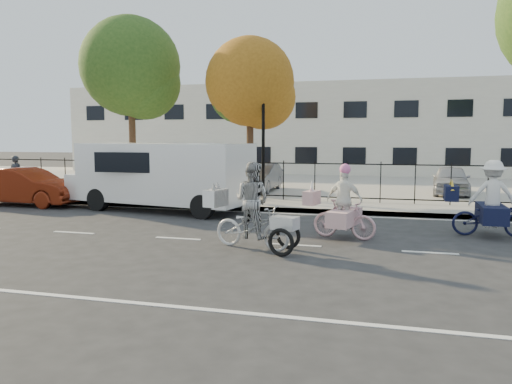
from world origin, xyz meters
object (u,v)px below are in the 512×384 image
(bull_bike, at_px, (490,206))
(lot_car_c, at_px, (260,177))
(white_van, at_px, (161,174))
(pedestrian, at_px, (17,175))
(red_sedan, at_px, (27,187))
(lot_car_a, at_px, (130,173))
(lot_car_d, at_px, (451,180))
(zebra_trike, at_px, (252,215))
(lamppost, at_px, (263,122))
(unicorn_bike, at_px, (343,211))

(bull_bike, xyz_separation_m, lot_car_c, (-8.03, 7.64, -0.02))
(white_van, relative_size, pedestrian, 4.22)
(red_sedan, distance_m, lot_car_a, 6.29)
(lot_car_d, bearing_deg, zebra_trike, -111.31)
(white_van, bearing_deg, lamppost, 49.59)
(lamppost, bearing_deg, red_sedan, -162.96)
(pedestrian, xyz_separation_m, lot_car_a, (2.79, 4.39, -0.19))
(lot_car_d, bearing_deg, lot_car_c, -169.25)
(zebra_trike, bearing_deg, lot_car_c, 28.56)
(lot_car_c, bearing_deg, bull_bike, -43.30)
(lamppost, height_order, pedestrian, lamppost)
(unicorn_bike, distance_m, pedestrian, 14.79)
(zebra_trike, bearing_deg, lamppost, 27.32)
(zebra_trike, bearing_deg, white_van, 58.27)
(red_sedan, height_order, lot_car_a, lot_car_a)
(lot_car_c, bearing_deg, pedestrian, -157.59)
(pedestrian, bearing_deg, zebra_trike, 150.67)
(lot_car_a, bearing_deg, zebra_trike, -29.75)
(unicorn_bike, bearing_deg, pedestrian, 84.42)
(unicorn_bike, xyz_separation_m, bull_bike, (3.61, 1.22, 0.09))
(zebra_trike, relative_size, lot_car_c, 0.63)
(lot_car_a, height_order, lot_car_c, lot_car_a)
(zebra_trike, height_order, bull_bike, zebra_trike)
(zebra_trike, relative_size, red_sedan, 0.55)
(zebra_trike, xyz_separation_m, pedestrian, (-12.03, 6.67, 0.19))
(lot_car_c, distance_m, lot_car_d, 8.08)
(lot_car_a, bearing_deg, pedestrian, -102.07)
(white_van, height_order, pedestrian, white_van)
(white_van, bearing_deg, lot_car_d, 42.75)
(bull_bike, height_order, lot_car_d, bull_bike)
(zebra_trike, height_order, lot_car_a, zebra_trike)
(pedestrian, bearing_deg, lamppost, -176.34)
(pedestrian, distance_m, lot_car_c, 10.27)
(lot_car_c, xyz_separation_m, lot_car_d, (8.03, 0.88, -0.01))
(white_van, relative_size, lot_car_d, 1.94)
(zebra_trike, xyz_separation_m, unicorn_bike, (1.89, 1.68, -0.07))
(lamppost, bearing_deg, white_van, -140.41)
(zebra_trike, height_order, lot_car_d, zebra_trike)
(lamppost, bearing_deg, bull_bike, -32.31)
(white_van, xyz_separation_m, red_sedan, (-5.42, -0.10, -0.58))
(unicorn_bike, relative_size, red_sedan, 0.45)
(zebra_trike, xyz_separation_m, red_sedan, (-10.02, 4.81, -0.07))
(lamppost, bearing_deg, lot_car_d, 29.49)
(lamppost, xyz_separation_m, unicorn_bike, (3.49, -5.72, -2.41))
(red_sedan, xyz_separation_m, lot_car_a, (0.78, 6.24, 0.08))
(zebra_trike, xyz_separation_m, white_van, (-4.60, 4.91, 0.52))
(lamppost, height_order, lot_car_a, lamppost)
(lamppost, distance_m, lot_car_a, 8.79)
(white_van, distance_m, pedestrian, 7.64)
(red_sedan, bearing_deg, lot_car_a, -6.20)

